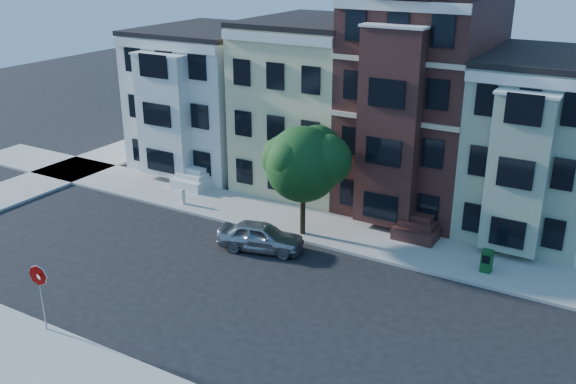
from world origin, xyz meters
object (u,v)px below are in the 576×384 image
Objects in this scene: newspaper_box at (487,261)px; parked_car at (261,236)px; fire_hydrant at (183,198)px; street_tree at (303,169)px; stop_sign at (41,294)px.

parked_car is at bearing -161.93° from newspaper_box.
parked_car is 6.03× the size of fire_hydrant.
parked_car is 7.52m from fire_hydrant.
street_tree reaches higher than fire_hydrant.
stop_sign is (-4.33, -13.05, -1.98)m from street_tree.
stop_sign is (-13.78, -13.68, 1.06)m from newspaper_box.
parked_car is at bearing -19.98° from fire_hydrant.
fire_hydrant is (-17.51, -0.57, -0.18)m from newspaper_box.
newspaper_box is 17.52m from fire_hydrant.
newspaper_box is at bearing 3.81° from street_tree.
newspaper_box is at bearing -87.10° from parked_car.
fire_hydrant is at bearing 179.54° from street_tree.
street_tree is 9.95m from newspaper_box.
stop_sign reaches higher than newspaper_box.
street_tree is at bearing 87.56° from stop_sign.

